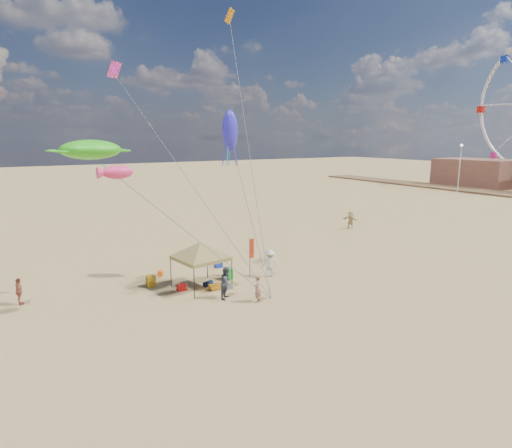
# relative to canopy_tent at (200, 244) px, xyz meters

# --- Properties ---
(ground) EXTENTS (280.00, 280.00, 0.00)m
(ground) POSITION_rel_canopy_tent_xyz_m (3.14, -4.42, -2.84)
(ground) COLOR tan
(ground) RESTS_ON ground
(canopy_tent) EXTENTS (5.48, 5.48, 3.42)m
(canopy_tent) POSITION_rel_canopy_tent_xyz_m (0.00, 0.00, 0.00)
(canopy_tent) COLOR black
(canopy_tent) RESTS_ON ground
(feather_flag) EXTENTS (0.40, 0.12, 2.66)m
(feather_flag) POSITION_rel_canopy_tent_xyz_m (3.85, 0.36, -1.05)
(feather_flag) COLOR black
(feather_flag) RESTS_ON ground
(cooler_red) EXTENTS (0.54, 0.38, 0.38)m
(cooler_red) POSITION_rel_canopy_tent_xyz_m (-1.26, 0.16, -2.65)
(cooler_red) COLOR #AD0E0D
(cooler_red) RESTS_ON ground
(cooler_blue) EXTENTS (0.54, 0.38, 0.38)m
(cooler_blue) POSITION_rel_canopy_tent_xyz_m (2.81, 3.28, -2.65)
(cooler_blue) COLOR #152EAB
(cooler_blue) RESTS_ON ground
(bag_navy) EXTENTS (0.69, 0.54, 0.36)m
(bag_navy) POSITION_rel_canopy_tent_xyz_m (0.44, -0.03, -2.66)
(bag_navy) COLOR #0B1932
(bag_navy) RESTS_ON ground
(bag_orange) EXTENTS (0.54, 0.69, 0.36)m
(bag_orange) POSITION_rel_canopy_tent_xyz_m (-1.44, 3.63, -2.66)
(bag_orange) COLOR #E9510C
(bag_orange) RESTS_ON ground
(chair_green) EXTENTS (0.50, 0.50, 0.70)m
(chair_green) POSITION_rel_canopy_tent_xyz_m (2.21, 0.63, -2.49)
(chair_green) COLOR green
(chair_green) RESTS_ON ground
(chair_yellow) EXTENTS (0.50, 0.50, 0.70)m
(chair_yellow) POSITION_rel_canopy_tent_xyz_m (-2.64, 1.90, -2.49)
(chair_yellow) COLOR #C48915
(chair_yellow) RESTS_ON ground
(crate_grey) EXTENTS (0.34, 0.30, 0.28)m
(crate_grey) POSITION_rel_canopy_tent_xyz_m (1.39, -1.12, -2.70)
(crate_grey) COLOR slate
(crate_grey) RESTS_ON ground
(beach_cart) EXTENTS (0.90, 0.50, 0.24)m
(beach_cart) POSITION_rel_canopy_tent_xyz_m (0.67, -0.76, -2.64)
(beach_cart) COLOR orange
(beach_cart) RESTS_ON ground
(person_near_a) EXTENTS (0.71, 0.67, 1.63)m
(person_near_a) POSITION_rel_canopy_tent_xyz_m (1.76, -3.87, -2.03)
(person_near_a) COLOR #A1715C
(person_near_a) RESTS_ON ground
(person_near_b) EXTENTS (1.17, 1.15, 1.91)m
(person_near_b) POSITION_rel_canopy_tent_xyz_m (0.54, -2.42, -1.89)
(person_near_b) COLOR #363E4A
(person_near_b) RESTS_ON ground
(person_near_c) EXTENTS (1.37, 1.05, 1.88)m
(person_near_c) POSITION_rel_canopy_tent_xyz_m (4.84, -0.40, -1.91)
(person_near_c) COLOR silver
(person_near_c) RESTS_ON ground
(person_far_a) EXTENTS (0.45, 0.95, 1.58)m
(person_far_a) POSITION_rel_canopy_tent_xyz_m (-9.90, 2.70, -2.06)
(person_far_a) COLOR #B75B46
(person_far_a) RESTS_ON ground
(person_far_c) EXTENTS (1.22, 1.77, 1.84)m
(person_far_c) POSITION_rel_canopy_tent_xyz_m (20.51, 8.40, -1.93)
(person_far_c) COLOR tan
(person_far_c) RESTS_ON ground
(building_north) EXTENTS (10.00, 14.00, 5.20)m
(building_north) POSITION_rel_canopy_tent_xyz_m (70.14, 25.58, -0.24)
(building_north) COLOR #8C5947
(building_north) RESTS_ON ground
(lamp_north) EXTENTS (0.50, 0.50, 8.25)m
(lamp_north) POSITION_rel_canopy_tent_xyz_m (58.14, 21.58, 2.67)
(lamp_north) COLOR silver
(lamp_north) RESTS_ON ground
(turtle_kite) EXTENTS (3.08, 2.47, 1.02)m
(turtle_kite) POSITION_rel_canopy_tent_xyz_m (-6.01, 0.05, 5.80)
(turtle_kite) COLOR #34CC1B
(turtle_kite) RESTS_ON ground
(fish_kite) EXTENTS (1.69, 1.13, 0.69)m
(fish_kite) POSITION_rel_canopy_tent_xyz_m (-5.13, -1.74, 4.71)
(fish_kite) COLOR #FA3370
(fish_kite) RESTS_ON ground
(squid_kite) EXTENTS (1.11, 1.11, 2.57)m
(squid_kite) POSITION_rel_canopy_tent_xyz_m (2.53, 0.72, 6.84)
(squid_kite) COLOR #2F28D1
(squid_kite) RESTS_ON ground
(stunt_kite_pink) EXTENTS (1.18, 1.10, 1.02)m
(stunt_kite_pink) POSITION_rel_canopy_tent_xyz_m (-2.70, 7.59, 10.95)
(stunt_kite_pink) COLOR #DA3291
(stunt_kite_pink) RESTS_ON ground
(stunt_kite_orange) EXTENTS (1.19, 1.17, 1.06)m
(stunt_kite_orange) POSITION_rel_canopy_tent_xyz_m (7.10, 9.21, 16.04)
(stunt_kite_orange) COLOR #CF7F05
(stunt_kite_orange) RESTS_ON ground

